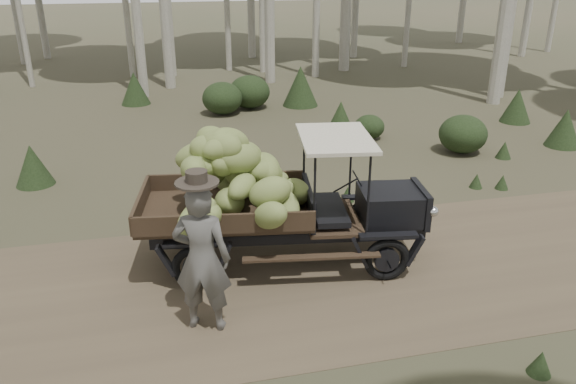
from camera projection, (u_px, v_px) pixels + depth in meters
name	position (u px, v px, depth m)	size (l,w,h in m)	color
ground	(289.00, 280.00, 8.19)	(120.00, 120.00, 0.00)	#473D2B
dirt_track	(289.00, 280.00, 8.19)	(70.00, 4.00, 0.01)	brown
banana_truck	(260.00, 185.00, 8.18)	(4.49, 2.31, 2.24)	black
farmer	(202.00, 257.00, 6.78)	(0.82, 0.67, 2.11)	#53504C
undergrowth	(403.00, 237.00, 8.31)	(24.15, 24.83, 1.37)	#233319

